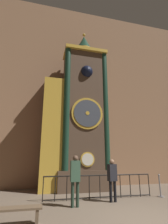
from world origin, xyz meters
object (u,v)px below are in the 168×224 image
object	(u,v)px
visitor_far	(112,176)
visitor_bench	(17,213)
clock_tower	(78,115)
stanchion_post	(160,189)
visitor_near	(75,175)

from	to	relation	value
visitor_far	visitor_bench	size ratio (longest dim) A/B	1.33
clock_tower	stanchion_post	world-z (taller)	clock_tower
clock_tower	visitor_far	world-z (taller)	clock_tower
clock_tower	visitor_far	distance (m)	4.26
clock_tower	visitor_far	xyz separation A→B (m)	(0.80, -2.81, -3.11)
visitor_far	stanchion_post	world-z (taller)	visitor_far
visitor_near	stanchion_post	size ratio (longest dim) A/B	1.84
clock_tower	visitor_bench	size ratio (longest dim) A/B	8.14
clock_tower	visitor_bench	distance (m)	6.42
visitor_bench	stanchion_post	bearing A→B (deg)	20.34
stanchion_post	visitor_near	bearing A→B (deg)	-169.36
stanchion_post	visitor_bench	xyz separation A→B (m)	(-5.75, -2.13, 0.01)
clock_tower	visitor_bench	world-z (taller)	clock_tower
clock_tower	visitor_bench	bearing A→B (deg)	-119.07
visitor_near	visitor_far	size ratio (longest dim) A/B	1.09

